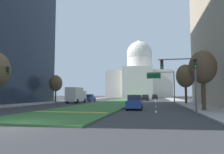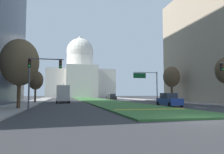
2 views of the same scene
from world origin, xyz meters
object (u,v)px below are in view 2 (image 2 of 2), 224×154
object	(u,v)px
capitol_building	(80,76)
traffic_light_near_left	(39,72)
box_truck_delivery	(63,94)
overhead_guide_sign	(148,80)
street_tree_left_near	(20,62)
street_tree_left_mid	(36,80)
sedan_distant	(112,97)
sedan_lead_stopped	(169,100)
sedan_midblock	(64,98)
street_tree_right_mid	(171,77)
sedan_far_horizon	(110,96)

from	to	relation	value
capitol_building	traffic_light_near_left	bearing A→B (deg)	-96.96
box_truck_delivery	traffic_light_near_left	bearing A→B (deg)	-96.84
capitol_building	overhead_guide_sign	distance (m)	66.06
traffic_light_near_left	street_tree_left_near	bearing A→B (deg)	127.89
street_tree_left_mid	box_truck_delivery	bearing A→B (deg)	-9.37
sedan_distant	box_truck_delivery	world-z (taller)	box_truck_delivery
capitol_building	street_tree_left_mid	world-z (taller)	capitol_building
traffic_light_near_left	street_tree_left_mid	bearing A→B (deg)	97.13
sedan_lead_stopped	sedan_distant	bearing A→B (deg)	90.47
sedan_midblock	overhead_guide_sign	bearing A→B (deg)	-18.42
street_tree_right_mid	sedan_midblock	size ratio (longest dim) A/B	1.60
traffic_light_near_left	sedan_lead_stopped	distance (m)	17.19
traffic_light_near_left	sedan_far_horizon	size ratio (longest dim) A/B	1.13
traffic_light_near_left	sedan_midblock	bearing A→B (deg)	84.68
capitol_building	sedan_midblock	world-z (taller)	capitol_building
sedan_far_horizon	street_tree_left_mid	bearing A→B (deg)	-123.35
traffic_light_near_left	street_tree_left_mid	world-z (taller)	street_tree_left_mid
street_tree_left_mid	street_tree_right_mid	size ratio (longest dim) A/B	0.82
street_tree_left_near	box_truck_delivery	size ratio (longest dim) A/B	1.18
sedan_lead_stopped	street_tree_right_mid	bearing A→B (deg)	60.91
street_tree_left_near	box_truck_delivery	distance (m)	18.29
capitol_building	sedan_far_horizon	size ratio (longest dim) A/B	6.88
capitol_building	sedan_lead_stopped	distance (m)	83.47
capitol_building	street_tree_left_mid	size ratio (longest dim) A/B	5.29
overhead_guide_sign	box_truck_delivery	world-z (taller)	overhead_guide_sign
capitol_building	sedan_midblock	distance (m)	60.50
street_tree_right_mid	box_truck_delivery	distance (m)	22.08
street_tree_right_mid	sedan_far_horizon	distance (m)	34.49
street_tree_left_mid	sedan_lead_stopped	size ratio (longest dim) A/B	1.42
traffic_light_near_left	box_truck_delivery	size ratio (longest dim) A/B	0.81
capitol_building	sedan_far_horizon	bearing A→B (deg)	-77.43
capitol_building	sedan_lead_stopped	xyz separation A→B (m)	(5.50, -82.73, -9.66)
traffic_light_near_left	street_tree_right_mid	xyz separation A→B (m)	(24.22, 19.35, 1.35)
street_tree_right_mid	street_tree_left_mid	bearing A→B (deg)	176.30
street_tree_right_mid	sedan_far_horizon	world-z (taller)	street_tree_right_mid
street_tree_right_mid	sedan_distant	size ratio (longest dim) A/B	1.57
capitol_building	sedan_distant	bearing A→B (deg)	-83.99
box_truck_delivery	street_tree_left_mid	bearing A→B (deg)	170.63
overhead_guide_sign	street_tree_left_near	distance (m)	30.01
sedan_lead_stopped	box_truck_delivery	world-z (taller)	box_truck_delivery
sedan_distant	box_truck_delivery	distance (m)	22.38
sedan_midblock	traffic_light_near_left	bearing A→B (deg)	-95.32
capitol_building	sedan_far_horizon	world-z (taller)	capitol_building
overhead_guide_sign	sedan_lead_stopped	xyz separation A→B (m)	(-4.20, -17.65, -3.82)
sedan_far_horizon	street_tree_right_mid	bearing A→B (deg)	-80.23
capitol_building	street_tree_left_mid	xyz separation A→B (m)	(-13.33, -66.57, -6.30)
sedan_far_horizon	box_truck_delivery	bearing A→B (deg)	-115.97
capitol_building	sedan_lead_stopped	bearing A→B (deg)	-86.20
street_tree_right_mid	sedan_distant	bearing A→B (deg)	113.89
sedan_distant	sedan_far_horizon	distance (m)	15.19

